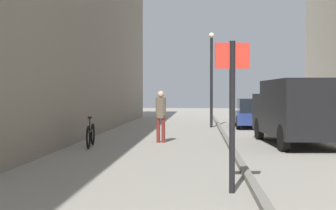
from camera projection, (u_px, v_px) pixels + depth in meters
name	position (u px, v px, depth m)	size (l,w,h in m)	color
ground_plane	(180.00, 149.00, 14.39)	(80.00, 80.00, 0.00)	gray
kerb_strip	(231.00, 147.00, 14.28)	(0.16, 40.00, 0.12)	slate
pedestrian_main_foreground	(161.00, 113.00, 16.16)	(0.36, 0.23, 1.80)	maroon
delivery_van	(298.00, 110.00, 15.42)	(2.41, 5.32, 2.15)	black
parked_car	(253.00, 113.00, 23.47)	(1.93, 4.25, 1.45)	navy
street_sign_post	(232.00, 103.00, 7.96)	(0.60, 0.10, 2.60)	black
lamp_post	(211.00, 73.00, 23.41)	(0.28, 0.28, 4.76)	black
bicycle_leaning	(91.00, 135.00, 14.82)	(0.24, 1.77, 0.98)	black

